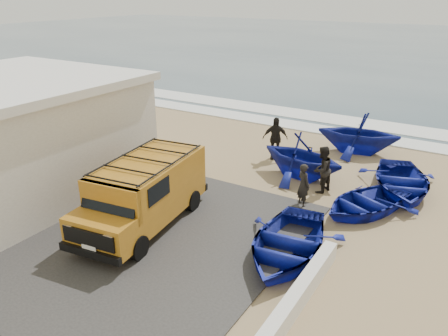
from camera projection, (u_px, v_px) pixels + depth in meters
The scene contains 15 objects.
ground at pixel (192, 215), 15.30m from camera, with size 160.00×160.00×0.00m, color tan.
slab at pixel (109, 224), 14.68m from camera, with size 12.00×10.00×0.05m, color #3C3A37.
ocean at pixel (430, 47), 59.47m from camera, with size 180.00×88.00×0.01m, color #385166.
surf_line at pixel (314, 128), 24.75m from camera, with size 180.00×1.60×0.06m, color white.
surf_wash at pixel (329, 118), 26.73m from camera, with size 180.00×2.20×0.04m, color white.
parapet at pixel (289, 309), 10.41m from camera, with size 0.35×6.00×0.55m, color silver.
van at pixel (144, 191), 14.29m from camera, with size 2.73×5.52×2.27m.
boat_near_left at pixel (286, 243), 12.82m from camera, with size 3.03×4.24×0.88m, color #132099.
boat_near_right at pixel (366, 202), 15.39m from camera, with size 2.66×3.73×0.77m, color #132099.
boat_mid_left at pixel (302, 156), 18.04m from camera, with size 3.16×3.66×1.93m, color #132099.
boat_mid_right at pixel (401, 181), 16.91m from camera, with size 3.04×4.25×0.88m, color #132099.
boat_far_left at pixel (359, 133), 20.83m from camera, with size 3.27×3.79×2.00m, color #132099.
fisherman_front at pixel (303, 185), 15.68m from camera, with size 0.60×0.39×1.64m, color black.
fisherman_middle at pixel (322, 170), 16.76m from camera, with size 0.90×0.70×1.86m, color black.
fisherman_back at pixel (275, 138), 20.09m from camera, with size 1.16×0.48×1.98m, color black.
Camera 1 is at (8.03, -10.93, 7.35)m, focal length 35.00 mm.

